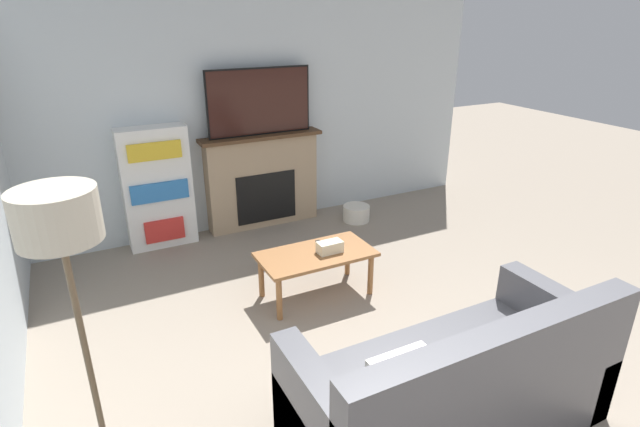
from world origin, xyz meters
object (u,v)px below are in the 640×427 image
object	(u,v)px
fireplace	(262,180)
bookshelf	(157,188)
coffee_table	(316,259)
floor_lamp	(64,250)
tv	(260,102)
storage_basket	(356,213)
couch	(453,390)

from	to	relation	value
fireplace	bookshelf	size ratio (longest dim) A/B	1.08
fireplace	coffee_table	xyz separation A→B (m)	(-0.18, -1.74, -0.18)
bookshelf	floor_lamp	distance (m)	3.33
tv	floor_lamp	world-z (taller)	tv
storage_basket	couch	bearing A→B (deg)	-111.34
coffee_table	bookshelf	world-z (taller)	bookshelf
fireplace	tv	distance (m)	0.91
fireplace	bookshelf	xyz separation A→B (m)	(-1.19, -0.02, 0.10)
tv	couch	xyz separation A→B (m)	(-0.18, -3.51, -1.14)
tv	fireplace	bearing A→B (deg)	90.00
coffee_table	storage_basket	xyz separation A→B (m)	(1.21, 1.31, -0.27)
floor_lamp	storage_basket	size ratio (longest dim) A/B	5.39
bookshelf	storage_basket	distance (m)	2.33
tv	couch	distance (m)	3.69
tv	floor_lamp	distance (m)	3.72
coffee_table	floor_lamp	distance (m)	2.57
tv	floor_lamp	size ratio (longest dim) A/B	0.68
floor_lamp	storage_basket	world-z (taller)	floor_lamp
fireplace	floor_lamp	xyz separation A→B (m)	(-2.03, -3.13, 0.94)
fireplace	couch	xyz separation A→B (m)	(-0.18, -3.53, -0.23)
coffee_table	floor_lamp	world-z (taller)	floor_lamp
storage_basket	coffee_table	bearing A→B (deg)	-132.73
fireplace	bookshelf	world-z (taller)	bookshelf
couch	coffee_table	world-z (taller)	couch
tv	bookshelf	world-z (taller)	tv
bookshelf	floor_lamp	world-z (taller)	floor_lamp
tv	bookshelf	size ratio (longest dim) A/B	0.92
couch	floor_lamp	world-z (taller)	floor_lamp
bookshelf	fireplace	bearing A→B (deg)	1.09
couch	bookshelf	xyz separation A→B (m)	(-1.01, 3.51, 0.33)
bookshelf	tv	bearing A→B (deg)	0.14
fireplace	floor_lamp	bearing A→B (deg)	-123.00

